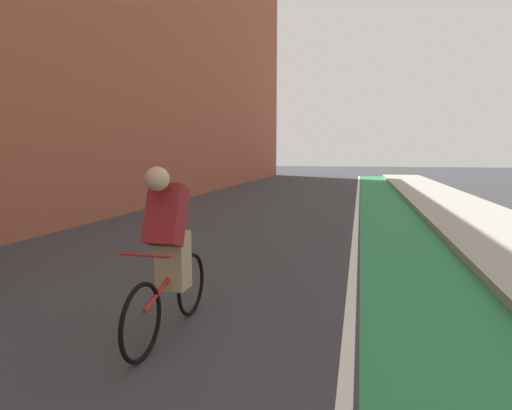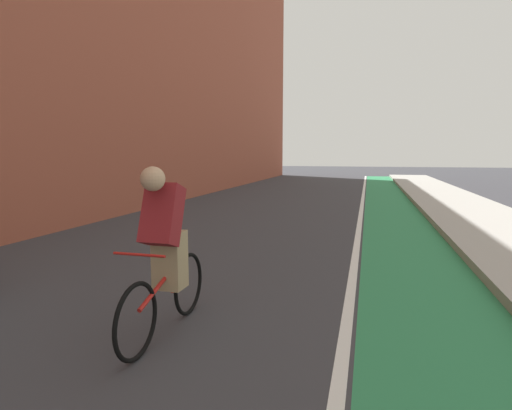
# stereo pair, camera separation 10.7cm
# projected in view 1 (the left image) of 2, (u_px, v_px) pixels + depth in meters

# --- Properties ---
(ground_plane) EXTENTS (93.73, 93.73, 0.00)m
(ground_plane) POSITION_uv_depth(u_px,v_px,m) (260.00, 227.00, 9.94)
(ground_plane) COLOR #38383D
(bike_lane_paint) EXTENTS (1.60, 42.61, 0.00)m
(bike_lane_paint) POSITION_uv_depth(u_px,v_px,m) (391.00, 219.00, 11.12)
(bike_lane_paint) COLOR #2D8451
(bike_lane_paint) RESTS_ON ground
(lane_divider_stripe) EXTENTS (0.12, 42.61, 0.00)m
(lane_divider_stripe) POSITION_uv_depth(u_px,v_px,m) (356.00, 217.00, 11.33)
(lane_divider_stripe) COLOR white
(lane_divider_stripe) RESTS_ON ground
(sidewalk_right) EXTENTS (2.56, 42.61, 0.14)m
(sidewalk_right) POSITION_uv_depth(u_px,v_px,m) (477.00, 219.00, 10.61)
(sidewalk_right) COLOR #A8A59E
(sidewalk_right) RESTS_ON ground
(cyclist_trailing) EXTENTS (0.48, 1.72, 1.61)m
(cyclist_trailing) POSITION_uv_depth(u_px,v_px,m) (169.00, 252.00, 3.93)
(cyclist_trailing) COLOR black
(cyclist_trailing) RESTS_ON ground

